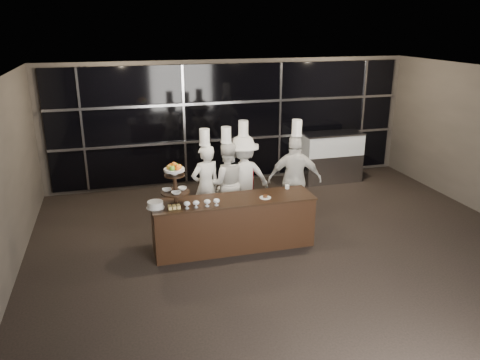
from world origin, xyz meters
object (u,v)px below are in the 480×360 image
object	(u,v)px
chef_b	(227,182)
buffet_counter	(234,223)
chef_c	(243,177)
chef_a	(206,185)
display_case	(331,155)
layer_cake	(155,205)
chef_d	(295,179)
display_stand	(175,181)

from	to	relation	value
chef_b	buffet_counter	bearing A→B (deg)	-97.86
buffet_counter	chef_c	xyz separation A→B (m)	(0.52, 1.22, 0.41)
chef_a	display_case	bearing A→B (deg)	28.45
layer_cake	chef_d	bearing A→B (deg)	16.22
chef_a	chef_d	bearing A→B (deg)	-7.40
layer_cake	chef_a	xyz separation A→B (m)	(1.05, 1.03, -0.11)
chef_c	chef_d	distance (m)	1.03
chef_a	chef_c	distance (m)	0.85
display_case	chef_c	distance (m)	3.25
display_case	chef_a	xyz separation A→B (m)	(-3.58, -1.94, 0.17)
display_stand	layer_cake	world-z (taller)	display_stand
chef_d	display_stand	bearing A→B (deg)	-162.70
layer_cake	display_case	world-z (taller)	display_case
buffet_counter	display_stand	size ratio (longest dim) A/B	3.81
chef_b	chef_c	world-z (taller)	chef_c
chef_b	chef_d	size ratio (longest dim) A/B	0.93
chef_a	chef_b	size ratio (longest dim) A/B	1.01
chef_a	chef_c	xyz separation A→B (m)	(0.81, 0.24, 0.01)
layer_cake	chef_b	xyz separation A→B (m)	(1.50, 1.19, -0.14)
chef_d	chef_a	bearing A→B (deg)	172.60
display_case	chef_d	size ratio (longest dim) A/B	0.71
buffet_counter	display_stand	xyz separation A→B (m)	(-1.00, -0.00, 0.87)
buffet_counter	chef_c	size ratio (longest dim) A/B	1.40
display_case	chef_d	distance (m)	2.85
display_stand	layer_cake	bearing A→B (deg)	-171.75
chef_c	chef_d	world-z (taller)	chef_d
buffet_counter	display_case	world-z (taller)	display_case
display_stand	display_case	distance (m)	5.23
display_stand	chef_b	xyz separation A→B (m)	(1.16, 1.14, -0.50)
buffet_counter	chef_d	distance (m)	1.69
chef_a	chef_d	world-z (taller)	chef_d
chef_b	chef_d	bearing A→B (deg)	-16.45
chef_a	chef_d	size ratio (longest dim) A/B	0.94
layer_cake	chef_b	bearing A→B (deg)	38.37
display_case	chef_a	size ratio (longest dim) A/B	0.76
display_case	chef_c	xyz separation A→B (m)	(-2.77, -1.70, 0.19)
buffet_counter	chef_a	xyz separation A→B (m)	(-0.29, 0.98, 0.39)
layer_cake	chef_b	distance (m)	1.92
layer_cake	display_case	bearing A→B (deg)	32.70
display_case	chef_b	bearing A→B (deg)	-150.31
chef_a	chef_c	world-z (taller)	chef_c
chef_d	layer_cake	bearing A→B (deg)	-163.78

